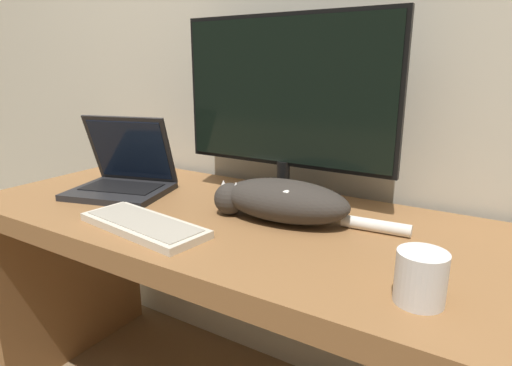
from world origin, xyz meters
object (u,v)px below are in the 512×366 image
cat (282,200)px  coffee_mug (421,277)px  monitor (285,104)px  laptop (123,178)px  external_keyboard (144,225)px

cat → coffee_mug: bearing=-35.1°
monitor → cat: monitor is taller
laptop → cat: size_ratio=0.67×
monitor → laptop: monitor is taller
external_keyboard → coffee_mug: size_ratio=4.03×
monitor → coffee_mug: monitor is taller
laptop → external_keyboard: 0.37m
monitor → external_keyboard: bearing=-114.7°
cat → monitor: bearing=112.3°
cat → external_keyboard: bearing=-142.6°
monitor → external_keyboard: (-0.19, -0.41, -0.29)m
external_keyboard → cat: cat is taller
monitor → laptop: (-0.49, -0.21, -0.25)m
monitor → cat: bearing=-63.2°
monitor → laptop: bearing=-157.2°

